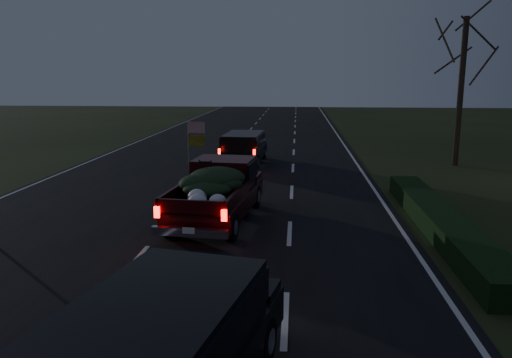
# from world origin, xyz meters

# --- Properties ---
(ground) EXTENTS (120.00, 120.00, 0.00)m
(ground) POSITION_xyz_m (0.00, 0.00, 0.00)
(ground) COLOR black
(ground) RESTS_ON ground
(road_asphalt) EXTENTS (14.00, 120.00, 0.02)m
(road_asphalt) POSITION_xyz_m (0.00, 0.00, 0.01)
(road_asphalt) COLOR black
(road_asphalt) RESTS_ON ground
(hedge_row) EXTENTS (1.00, 10.00, 0.60)m
(hedge_row) POSITION_xyz_m (7.80, 3.00, 0.30)
(hedge_row) COLOR black
(hedge_row) RESTS_ON ground
(bare_tree_far) EXTENTS (3.60, 3.60, 7.00)m
(bare_tree_far) POSITION_xyz_m (11.50, 14.00, 5.23)
(bare_tree_far) COLOR black
(bare_tree_far) RESTS_ON ground
(pickup_truck) EXTENTS (2.42, 5.21, 2.65)m
(pickup_truck) POSITION_xyz_m (1.40, 3.67, 0.99)
(pickup_truck) COLOR black
(pickup_truck) RESTS_ON ground
(lead_suv) EXTENTS (2.04, 4.42, 1.24)m
(lead_suv) POSITION_xyz_m (1.15, 13.62, 0.94)
(lead_suv) COLOR black
(lead_suv) RESTS_ON ground
(rear_suv) EXTENTS (2.89, 5.03, 1.36)m
(rear_suv) POSITION_xyz_m (2.11, -5.33, 1.03)
(rear_suv) COLOR black
(rear_suv) RESTS_ON ground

